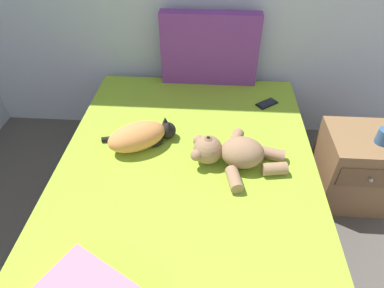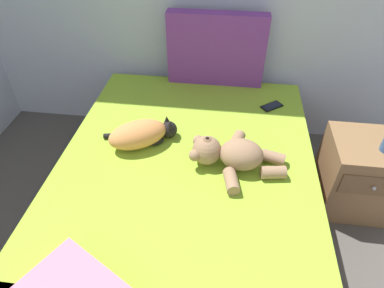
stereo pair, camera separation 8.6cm
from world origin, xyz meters
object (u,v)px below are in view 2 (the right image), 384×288
object	(u,v)px
bed	(185,203)
teddy_bear	(231,154)
cell_phone	(272,106)
nightstand	(358,175)
cat	(141,134)
patterned_cushion	(216,50)

from	to	relation	value
bed	teddy_bear	size ratio (longest dim) A/B	3.93
cell_phone	nightstand	world-z (taller)	cell_phone
cat	nightstand	distance (m)	1.40
teddy_bear	nightstand	distance (m)	0.93
teddy_bear	cell_phone	world-z (taller)	teddy_bear
patterned_cushion	cell_phone	size ratio (longest dim) A/B	4.27
cat	patterned_cushion	bearing A→B (deg)	64.23
teddy_bear	bed	bearing A→B (deg)	-160.02
cat	cell_phone	world-z (taller)	cat
patterned_cushion	nightstand	bearing A→B (deg)	-31.49
patterned_cushion	cat	xyz separation A→B (m)	(-0.37, -0.77, -0.19)
patterned_cushion	teddy_bear	distance (m)	0.91
bed	patterned_cushion	world-z (taller)	patterned_cushion
patterned_cushion	nightstand	size ratio (longest dim) A/B	1.31
patterned_cushion	teddy_bear	size ratio (longest dim) A/B	1.31
bed	nightstand	world-z (taller)	nightstand
nightstand	cat	bearing A→B (deg)	-172.94
patterned_cushion	nightstand	distance (m)	1.26
cell_phone	nightstand	bearing A→B (deg)	-29.09
patterned_cushion	cat	world-z (taller)	patterned_cushion
bed	cat	world-z (taller)	cat
patterned_cushion	nightstand	world-z (taller)	patterned_cushion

